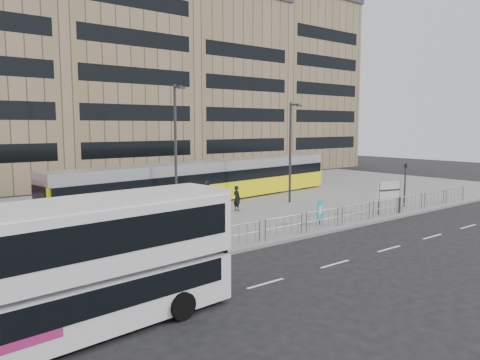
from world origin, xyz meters
TOP-DOWN VIEW (x-y plane):
  - ground at (0.00, 0.00)m, footprint 120.00×120.00m
  - plaza at (0.00, 12.00)m, footprint 64.00×24.00m
  - kerb at (0.00, 0.05)m, footprint 64.00×0.25m
  - building_row at (1.55, 34.27)m, footprint 70.40×18.40m
  - pedestrian_barrier at (2.00, 0.50)m, footprint 32.07×0.07m
  - road_markings at (1.00, -4.00)m, footprint 62.00×0.12m
  - double_decker_bus at (-13.09, -3.99)m, footprint 9.81×3.07m
  - tram at (3.09, 12.51)m, footprint 26.24×5.67m
  - station_sign at (9.14, 0.80)m, footprint 1.81×0.59m
  - ad_panel at (3.06, 1.39)m, footprint 0.73×0.36m
  - pedestrian at (2.06, 7.95)m, footprint 0.46×0.66m
  - traffic_light_west at (-4.64, 1.76)m, footprint 0.18×0.21m
  - traffic_light_east at (12.55, 1.81)m, footprint 0.23×0.25m
  - lamp_post_west at (-1.73, 9.49)m, footprint 0.45×1.04m
  - lamp_post_east at (7.39, 8.19)m, footprint 0.45×1.04m

SIDE VIEW (x-z plane):
  - ground at x=0.00m, z-range 0.00..0.00m
  - road_markings at x=1.00m, z-range 0.00..0.01m
  - kerb at x=0.00m, z-range -0.01..0.16m
  - plaza at x=0.00m, z-range 0.00..0.15m
  - pedestrian_barrier at x=2.00m, z-range 0.43..1.53m
  - ad_panel at x=3.06m, z-range 0.27..1.71m
  - pedestrian at x=2.06m, z-range 0.15..1.87m
  - station_sign at x=9.14m, z-range 0.56..2.70m
  - tram at x=3.09m, z-range 0.15..3.23m
  - double_decker_bus at x=-13.09m, z-range 0.16..4.02m
  - traffic_light_west at x=-4.64m, z-range 0.57..3.67m
  - traffic_light_east at x=12.55m, z-range 0.57..3.67m
  - lamp_post_east at x=7.39m, z-range 0.52..8.03m
  - lamp_post_west at x=-1.73m, z-range 0.52..8.93m
  - building_row at x=1.55m, z-range -2.69..28.51m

